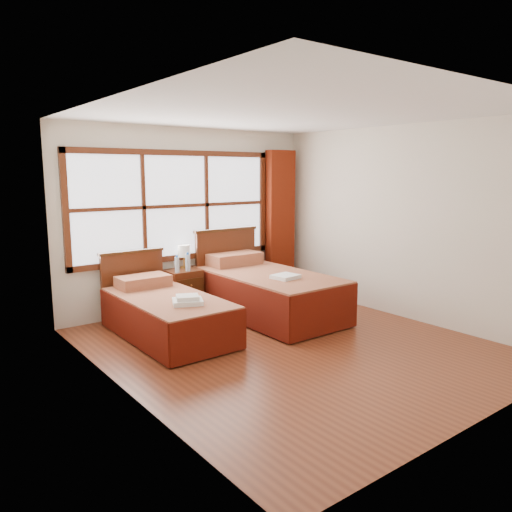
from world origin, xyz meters
TOP-DOWN VIEW (x-y plane):
  - floor at (0.00, 0.00)m, footprint 4.50×4.50m
  - ceiling at (0.00, 0.00)m, footprint 4.50×4.50m
  - wall_back at (0.00, 2.25)m, footprint 4.00×0.00m
  - wall_left at (-2.00, 0.00)m, footprint 0.00×4.50m
  - wall_right at (2.00, 0.00)m, footprint 0.00×4.50m
  - window at (-0.25, 2.21)m, footprint 3.16×0.06m
  - curtain at (1.60, 2.11)m, footprint 0.50×0.16m
  - bed_left at (-0.98, 1.20)m, footprint 0.97×1.99m
  - bed_right at (0.55, 1.20)m, footprint 1.16×2.25m
  - nightstand at (-0.29, 1.99)m, footprint 0.46×0.45m
  - towels_left at (-0.95, 0.70)m, footprint 0.42×0.40m
  - towels_right at (0.51, 0.70)m, footprint 0.35×0.32m
  - lamp at (-0.19, 2.13)m, footprint 0.17×0.17m
  - bottle_near at (-0.43, 1.89)m, footprint 0.06×0.06m
  - bottle_far at (-0.26, 1.89)m, footprint 0.07×0.07m

SIDE VIEW (x-z plane):
  - floor at x=0.00m, z-range 0.00..0.00m
  - bed_left at x=-0.98m, z-range -0.18..0.76m
  - nightstand at x=-0.29m, z-range 0.00..0.61m
  - bed_right at x=0.55m, z-range -0.22..0.91m
  - towels_left at x=-0.95m, z-range 0.49..0.59m
  - towels_right at x=0.51m, z-range 0.60..0.65m
  - bottle_near at x=-0.43m, z-range 0.60..0.84m
  - bottle_far at x=-0.26m, z-range 0.60..0.86m
  - lamp at x=-0.19m, z-range 0.68..1.01m
  - curtain at x=1.60m, z-range 0.02..2.32m
  - wall_back at x=0.00m, z-range -0.70..3.30m
  - wall_left at x=-2.00m, z-range -0.95..3.55m
  - wall_right at x=2.00m, z-range -0.95..3.55m
  - window at x=-0.25m, z-range 0.72..2.28m
  - ceiling at x=0.00m, z-range 2.60..2.60m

